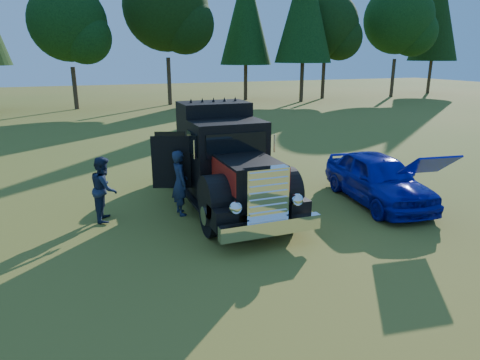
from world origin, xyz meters
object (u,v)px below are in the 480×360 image
spectator_near (180,183)px  spectator_far (104,189)px  diamond_t_truck (223,164)px  hotrod_coupe (378,178)px

spectator_near → spectator_far: spectator_near is taller
spectator_far → diamond_t_truck: bearing=-80.2°
diamond_t_truck → hotrod_coupe: 4.74m
hotrod_coupe → spectator_near: hotrod_coupe is taller
hotrod_coupe → spectator_near: bearing=169.0°
hotrod_coupe → spectator_far: 8.02m
diamond_t_truck → spectator_near: 1.47m
diamond_t_truck → hotrod_coupe: (4.48, -1.44, -0.52)m
diamond_t_truck → spectator_near: bearing=-168.0°
hotrod_coupe → spectator_far: (-7.88, 1.47, 0.13)m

